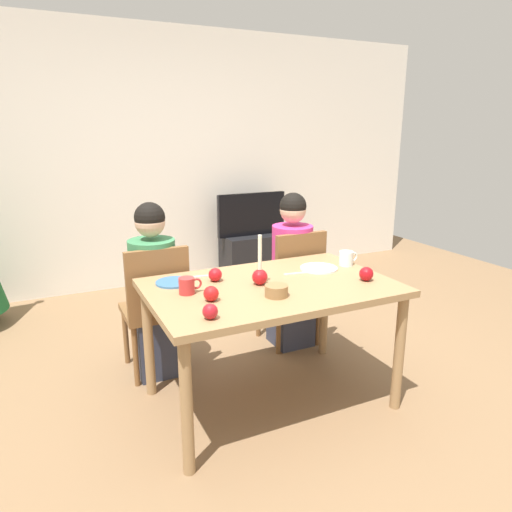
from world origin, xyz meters
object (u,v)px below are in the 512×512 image
Objects in this scene: person_left_child at (154,293)px; person_right_child at (292,273)px; chair_right at (294,281)px; tv at (252,214)px; chair_left at (156,303)px; tv_stand at (252,256)px; mug_right at (347,258)px; apple_near_candle at (211,294)px; bowl_walnuts at (276,291)px; apple_by_left_plate at (215,275)px; dining_table at (271,298)px; plate_right at (319,268)px; apple_by_right_mug at (366,274)px; candle_centerpiece at (260,274)px; mug_left at (187,286)px; apple_far_edge at (210,311)px; plate_left at (174,282)px.

person_left_child is 1.00× the size of person_right_child.
chair_right is 1.14× the size of tv.
chair_left reaches higher than tv_stand.
chair_left and chair_right have the same top height.
mug_right is 1.05m from apple_near_candle.
chair_left is 2.26m from tv.
tv is at bearing 48.86° from chair_left.
bowl_walnuts is 1.57× the size of apple_by_left_plate.
person_right_child reaches higher than apple_by_left_plate.
dining_table is 5.93× the size of plate_right.
plate_right is 0.34m from apple_by_right_mug.
tv reaches higher than chair_right.
chair_right is at bearing 38.02° from apple_near_candle.
tv is 9.91× the size of apple_by_left_plate.
candle_centerpiece reaches higher than tv_stand.
person_right_child is at bearing 30.59° from mug_left.
apple_far_edge is at bearing -135.90° from person_right_child.
apple_by_left_plate is at bearing 175.25° from plate_right.
dining_table is 11.21× the size of bowl_walnuts.
chair_left is 0.62m from mug_left.
mug_left is 0.38m from apple_far_edge.
apple_by_left_plate is (-0.89, 0.06, -0.01)m from mug_right.
tv is (0.44, 1.66, 0.14)m from person_right_child.
apple_near_candle is (-0.34, -0.13, -0.02)m from candle_centerpiece.
mug_right is at bearing -23.76° from person_left_child.
tv is 9.80× the size of apple_near_candle.
chair_left is at bearing 122.51° from apple_by_left_plate.
chair_left is 0.77m from apple_near_candle.
candle_centerpiece reaches higher than apple_by_left_plate.
candle_centerpiece is (-0.56, -0.58, 0.30)m from chair_right.
person_left_child is 1.48× the size of tv.
chair_left is 0.07m from person_left_child.
chair_right is (0.51, 0.61, -0.15)m from dining_table.
dining_table is 0.43m from apple_near_candle.
person_left_child is at bearing 119.56° from bowl_walnuts.
apple_near_candle is at bearing -167.13° from mug_right.
dining_table is at bearing -161.60° from plate_right.
plate_right is 0.21m from mug_right.
apple_by_left_plate is at bearing 176.06° from mug_right.
person_right_child is 1.09m from plate_left.
dining_table is at bearing 14.17° from apple_near_candle.
bowl_walnuts is at bearing -179.30° from apple_by_right_mug.
apple_by_right_mug reaches higher than apple_by_left_plate.
person_right_child is at bearing 30.01° from apple_by_left_plate.
person_left_child is (-0.53, 0.64, -0.10)m from dining_table.
chair_right is at bearing 43.12° from apple_far_edge.
mug_left is at bearing -176.14° from mug_right.
mug_right is at bearing 74.69° from apple_by_right_mug.
mug_right is at bearing 12.87° from apple_near_candle.
person_right_child is 1.75m from tv_stand.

